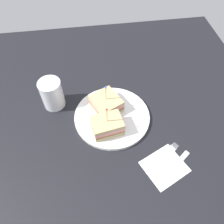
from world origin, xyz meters
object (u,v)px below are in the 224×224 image
object	(u,v)px
sandwich_half_front	(106,103)
fork	(167,153)
sandwich_half_back	(107,125)
plate	(112,117)
drink_glass	(52,95)
napkin	(165,167)
knife	(177,164)

from	to	relation	value
sandwich_half_front	fork	world-z (taller)	sandwich_half_front
sandwich_half_back	plate	bearing A→B (deg)	66.51
sandwich_half_front	drink_glass	bearing A→B (deg)	163.86
drink_glass	plate	bearing A→B (deg)	-24.93
plate	fork	xyz separation A→B (cm)	(15.01, -16.03, -0.43)
plate	sandwich_half_front	bearing A→B (deg)	110.83
sandwich_half_front	fork	size ratio (longest dim) A/B	1.14
sandwich_half_front	drink_glass	xyz separation A→B (cm)	(-18.07, 5.23, 1.47)
sandwich_half_back	napkin	world-z (taller)	sandwich_half_back
sandwich_half_back	sandwich_half_front	bearing A→B (deg)	84.63
sandwich_half_back	drink_glass	world-z (taller)	sandwich_half_back
plate	drink_glass	bearing A→B (deg)	155.07
plate	sandwich_half_front	world-z (taller)	sandwich_half_front
drink_glass	napkin	size ratio (longest dim) A/B	0.91
napkin	knife	world-z (taller)	knife
sandwich_half_back	drink_glass	size ratio (longest dim) A/B	1.03
fork	knife	bearing A→B (deg)	-63.82
drink_glass	knife	distance (cm)	46.78
plate	sandwich_half_front	xyz separation A→B (cm)	(-1.47, 3.85, 2.89)
fork	sandwich_half_back	bearing A→B (deg)	148.41
knife	plate	bearing A→B (deg)	130.38
fork	drink_glass	bearing A→B (deg)	143.99
sandwich_half_back	fork	xyz separation A→B (cm)	(17.34, -10.66, -3.51)
drink_glass	napkin	world-z (taller)	drink_glass
plate	fork	world-z (taller)	plate
napkin	knife	size ratio (longest dim) A/B	1.07
plate	napkin	size ratio (longest dim) A/B	2.18
fork	knife	distance (cm)	4.28
sandwich_half_front	drink_glass	size ratio (longest dim) A/B	1.14
knife	fork	bearing A→B (deg)	116.18
sandwich_half_front	fork	bearing A→B (deg)	-50.35
plate	knife	world-z (taller)	plate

